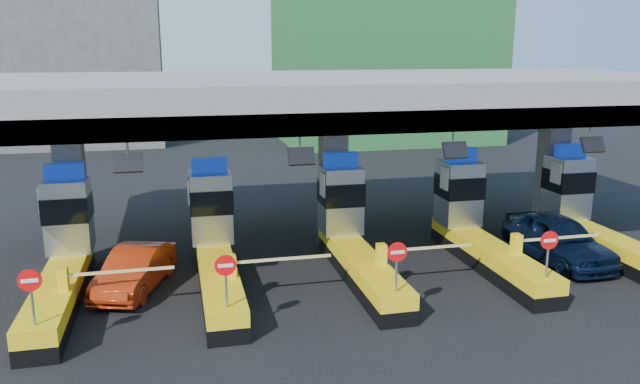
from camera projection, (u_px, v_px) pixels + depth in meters
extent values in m
plane|color=black|center=(353.00, 271.00, 23.13)|extent=(120.00, 120.00, 0.00)
cube|color=slate|center=(333.00, 95.00, 24.56)|extent=(28.00, 12.00, 1.50)
cube|color=#4C4C49|center=(379.00, 122.00, 19.24)|extent=(28.00, 0.60, 0.70)
cube|color=slate|center=(72.00, 195.00, 23.13)|extent=(1.00, 1.00, 5.50)
cube|color=slate|center=(333.00, 182.00, 25.35)|extent=(1.00, 1.00, 5.50)
cube|color=slate|center=(552.00, 171.00, 27.57)|extent=(1.00, 1.00, 5.50)
cylinder|color=slate|center=(128.00, 150.00, 17.72)|extent=(0.06, 0.06, 0.50)
cube|color=black|center=(128.00, 163.00, 17.61)|extent=(0.80, 0.38, 0.54)
cylinder|color=slate|center=(300.00, 144.00, 18.83)|extent=(0.06, 0.06, 0.50)
cube|color=black|center=(301.00, 156.00, 18.72)|extent=(0.80, 0.38, 0.54)
cylinder|color=slate|center=(453.00, 138.00, 19.94)|extent=(0.06, 0.06, 0.50)
cube|color=black|center=(455.00, 150.00, 19.83)|extent=(0.80, 0.38, 0.54)
cylinder|color=slate|center=(590.00, 134.00, 21.05)|extent=(0.06, 0.06, 0.50)
cube|color=black|center=(593.00, 145.00, 20.94)|extent=(0.80, 0.38, 0.54)
cube|color=black|center=(61.00, 299.00, 19.91)|extent=(1.20, 8.00, 0.50)
cube|color=#E5B70C|center=(59.00, 284.00, 19.80)|extent=(1.20, 8.00, 0.50)
cube|color=#9EA3A8|center=(68.00, 215.00, 22.10)|extent=(1.50, 1.50, 2.60)
cube|color=black|center=(68.00, 207.00, 22.01)|extent=(1.56, 1.56, 0.90)
cube|color=#0C2DBF|center=(64.00, 171.00, 21.74)|extent=(1.30, 0.35, 0.55)
cube|color=white|center=(41.00, 199.00, 21.48)|extent=(0.06, 0.70, 0.90)
cylinder|color=slate|center=(32.00, 302.00, 16.18)|extent=(0.07, 0.07, 1.30)
cylinder|color=red|center=(30.00, 281.00, 16.01)|extent=(0.60, 0.04, 0.60)
cube|color=white|center=(30.00, 281.00, 15.99)|extent=(0.42, 0.02, 0.10)
cube|color=#E5B70C|center=(63.00, 279.00, 18.60)|extent=(0.30, 0.35, 0.70)
cube|color=white|center=(120.00, 271.00, 18.94)|extent=(3.20, 0.08, 0.08)
cube|color=black|center=(218.00, 286.00, 21.02)|extent=(1.20, 8.00, 0.50)
cube|color=#E5B70C|center=(218.00, 272.00, 20.90)|extent=(1.20, 8.00, 0.50)
cube|color=#9EA3A8|center=(211.00, 207.00, 23.21)|extent=(1.50, 1.50, 2.60)
cube|color=black|center=(211.00, 199.00, 23.12)|extent=(1.56, 1.56, 0.90)
cube|color=#0C2DBF|center=(209.00, 165.00, 22.85)|extent=(1.30, 0.35, 0.55)
cube|color=white|center=(188.00, 191.00, 22.59)|extent=(0.06, 0.70, 0.90)
cylinder|color=slate|center=(226.00, 285.00, 17.29)|extent=(0.07, 0.07, 1.30)
cylinder|color=red|center=(225.00, 265.00, 17.12)|extent=(0.60, 0.04, 0.60)
cube|color=white|center=(226.00, 266.00, 17.10)|extent=(0.42, 0.02, 0.10)
cube|color=#E5B70C|center=(231.00, 266.00, 19.71)|extent=(0.30, 0.35, 0.70)
cube|color=white|center=(283.00, 259.00, 20.05)|extent=(3.20, 0.08, 0.08)
cube|color=black|center=(360.00, 274.00, 22.13)|extent=(1.20, 8.00, 0.50)
cube|color=#E5B70C|center=(361.00, 260.00, 22.01)|extent=(1.20, 8.00, 0.50)
cube|color=#9EA3A8|center=(340.00, 199.00, 24.32)|extent=(1.50, 1.50, 2.60)
cube|color=black|center=(341.00, 192.00, 24.23)|extent=(1.56, 1.56, 0.90)
cube|color=#0C2DBF|center=(341.00, 160.00, 23.96)|extent=(1.30, 0.35, 0.55)
cube|color=white|center=(322.00, 185.00, 23.70)|extent=(0.06, 0.70, 0.90)
cylinder|color=slate|center=(396.00, 271.00, 18.40)|extent=(0.07, 0.07, 1.30)
cylinder|color=red|center=(397.00, 252.00, 18.23)|extent=(0.60, 0.04, 0.60)
cube|color=white|center=(398.00, 252.00, 18.21)|extent=(0.42, 0.02, 0.10)
cube|color=#E5B70C|center=(381.00, 254.00, 20.82)|extent=(0.30, 0.35, 0.70)
cube|color=white|center=(428.00, 248.00, 21.16)|extent=(3.20, 0.08, 0.08)
cube|color=black|center=(489.00, 263.00, 23.24)|extent=(1.20, 8.00, 0.50)
cube|color=#E5B70C|center=(490.00, 250.00, 23.12)|extent=(1.20, 8.00, 0.50)
cube|color=#9EA3A8|center=(459.00, 193.00, 25.43)|extent=(1.50, 1.50, 2.60)
cube|color=black|center=(459.00, 186.00, 25.34)|extent=(1.56, 1.56, 0.90)
cube|color=#0C2DBF|center=(461.00, 155.00, 25.07)|extent=(1.30, 0.35, 0.55)
cube|color=white|center=(444.00, 178.00, 24.81)|extent=(0.06, 0.70, 0.90)
cylinder|color=slate|center=(547.00, 258.00, 19.51)|extent=(0.07, 0.07, 1.30)
cylinder|color=red|center=(550.00, 240.00, 19.34)|extent=(0.60, 0.04, 0.60)
cube|color=white|center=(550.00, 241.00, 19.32)|extent=(0.42, 0.02, 0.10)
cube|color=#E5B70C|center=(516.00, 244.00, 21.93)|extent=(0.30, 0.35, 0.70)
cube|color=white|center=(558.00, 238.00, 22.27)|extent=(3.20, 0.08, 0.08)
cube|color=black|center=(606.00, 253.00, 24.35)|extent=(1.20, 8.00, 0.50)
cube|color=#E5B70C|center=(607.00, 241.00, 24.23)|extent=(1.20, 8.00, 0.50)
cube|color=#9EA3A8|center=(567.00, 187.00, 26.54)|extent=(1.50, 1.50, 2.60)
cube|color=black|center=(568.00, 180.00, 26.45)|extent=(1.56, 1.56, 0.90)
cube|color=#0C2DBF|center=(570.00, 150.00, 26.18)|extent=(1.30, 0.35, 0.55)
cube|color=white|center=(556.00, 173.00, 25.92)|extent=(0.06, 0.70, 0.90)
cube|color=#E5B70C|center=(638.00, 234.00, 23.04)|extent=(0.30, 0.35, 0.70)
cube|color=#4C4C49|center=(74.00, 36.00, 52.12)|extent=(14.00, 10.00, 18.00)
imported|color=black|center=(558.00, 238.00, 24.01)|extent=(2.30, 5.39, 1.82)
imported|color=#A7290C|center=(135.00, 270.00, 21.17)|extent=(2.84, 4.65, 1.45)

